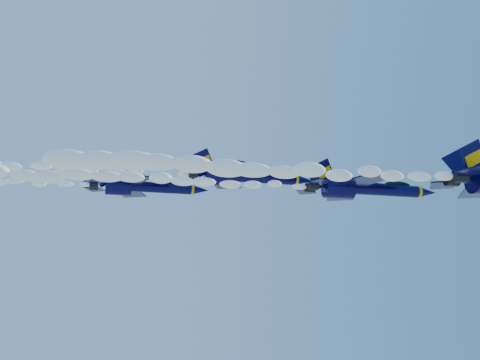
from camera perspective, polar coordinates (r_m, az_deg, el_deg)
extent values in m
cube|color=#060432|center=(61.57, 21.30, 1.89)|extent=(3.51, 1.11, 3.78)
cube|color=#060432|center=(63.38, 20.19, 1.32)|extent=(3.51, 1.11, 3.78)
cylinder|color=black|center=(60.71, 20.13, 0.32)|extent=(1.29, 1.18, 1.18)
cylinder|color=black|center=(61.85, 19.45, -0.02)|extent=(1.29, 1.18, 1.18)
ellipsoid|color=white|center=(53.59, 1.99, 1.11)|extent=(37.61, 1.95, 1.75)
cylinder|color=#060432|center=(71.37, 13.61, -0.94)|extent=(8.20, 1.37, 1.37)
ellipsoid|color=#060432|center=(69.06, 9.33, -0.74)|extent=(1.42, 2.46, 5.83)
cone|color=#060432|center=(73.82, 17.30, -1.13)|extent=(2.37, 1.37, 1.37)
cylinder|color=#FFA001|center=(73.29, 16.56, -1.09)|extent=(0.32, 1.42, 1.42)
ellipsoid|color=black|center=(72.22, 14.68, -0.47)|extent=(3.28, 1.07, 0.90)
cube|color=#FFA001|center=(72.15, 14.70, -0.68)|extent=(3.82, 0.91, 0.16)
cube|color=#060432|center=(66.46, 11.79, -0.02)|extent=(4.88, 5.79, 0.16)
cube|color=#060432|center=(72.95, 9.47, -1.46)|extent=(4.88, 5.79, 0.16)
cube|color=#FFA001|center=(67.01, 12.78, 0.00)|extent=(2.20, 4.56, 0.09)
cube|color=#FFA001|center=(73.45, 10.39, -1.43)|extent=(2.20, 4.56, 0.09)
cube|color=#060432|center=(67.85, 8.00, 0.70)|extent=(2.97, 0.94, 3.19)
cube|color=#060432|center=(69.57, 7.46, 0.29)|extent=(2.97, 0.94, 3.19)
cylinder|color=black|center=(67.41, 7.00, -0.51)|extent=(1.09, 1.00, 1.00)
cylinder|color=black|center=(68.49, 6.67, -0.76)|extent=(1.09, 1.00, 1.00)
cube|color=#FFA001|center=(70.40, 11.57, -0.27)|extent=(10.02, 0.32, 0.07)
ellipsoid|color=white|center=(64.26, -9.60, 0.11)|extent=(37.61, 1.65, 1.48)
cylinder|color=#060432|center=(72.91, 2.29, 0.19)|extent=(8.00, 1.33, 1.33)
ellipsoid|color=#060432|center=(71.71, -2.04, 0.41)|extent=(1.39, 2.40, 5.69)
cone|color=#060432|center=(74.36, 6.13, -0.04)|extent=(2.31, 1.33, 1.33)
cylinder|color=#FFA001|center=(74.03, 5.35, 0.01)|extent=(0.31, 1.39, 1.39)
ellipsoid|color=black|center=(73.48, 3.42, 0.62)|extent=(3.20, 1.04, 0.88)
cube|color=#FFA001|center=(73.41, 3.42, 0.42)|extent=(3.73, 0.89, 0.16)
cube|color=#060432|center=(68.67, -0.19, 1.13)|extent=(4.76, 5.65, 0.16)
cube|color=#060432|center=(75.39, -1.34, -0.33)|extent=(4.76, 5.65, 0.16)
cube|color=#FFA001|center=(68.97, 0.82, 1.14)|extent=(2.14, 4.45, 0.09)
cube|color=#FFA001|center=(75.65, -0.42, -0.32)|extent=(2.14, 4.45, 0.09)
cube|color=#060432|center=(70.89, -3.45, 1.76)|extent=(2.90, 0.91, 3.12)
cube|color=#060432|center=(72.66, -3.69, 1.35)|extent=(2.90, 0.91, 3.12)
cylinder|color=black|center=(70.67, -4.44, 0.64)|extent=(1.07, 0.98, 0.98)
cylinder|color=black|center=(71.78, -4.57, 0.39)|extent=(1.07, 0.98, 0.98)
cube|color=#FFA001|center=(72.48, 0.24, 0.83)|extent=(9.78, 0.31, 0.07)
ellipsoid|color=white|center=(71.23, -20.02, 1.22)|extent=(37.61, 1.61, 1.45)
cylinder|color=#060432|center=(79.81, -7.44, -0.76)|extent=(7.99, 1.33, 1.33)
ellipsoid|color=#060432|center=(79.53, -11.45, -0.57)|extent=(1.38, 2.40, 5.68)
cone|color=#060432|center=(80.39, -3.78, -0.96)|extent=(2.31, 1.33, 1.33)
cylinder|color=#FFA001|center=(80.25, -4.53, -0.92)|extent=(0.31, 1.38, 1.38)
ellipsoid|color=black|center=(80.11, -6.35, -0.36)|extent=(3.20, 1.04, 0.88)
cube|color=#FFA001|center=(80.04, -6.35, -0.54)|extent=(3.73, 0.89, 0.16)
cube|color=#060432|center=(76.14, -10.18, 0.04)|extent=(4.76, 5.64, 0.16)
cube|color=#060432|center=(83.02, -10.41, -1.19)|extent=(4.76, 5.64, 0.16)
cube|color=#FFA001|center=(76.21, -9.24, 0.05)|extent=(2.14, 4.45, 0.09)
cube|color=#FFA001|center=(83.09, -9.55, -1.18)|extent=(2.14, 4.45, 0.09)
cube|color=#060432|center=(78.97, -12.80, 0.64)|extent=(2.89, 0.91, 3.11)
cube|color=#060432|center=(80.77, -12.80, 0.29)|extent=(2.89, 0.91, 3.11)
cylinder|color=black|center=(78.98, -13.69, -0.37)|extent=(1.07, 0.98, 0.98)
cylinder|color=black|center=(80.10, -13.68, -0.58)|extent=(1.07, 0.98, 0.98)
cube|color=#FFA001|center=(79.80, -9.32, -0.17)|extent=(9.76, 0.31, 0.07)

